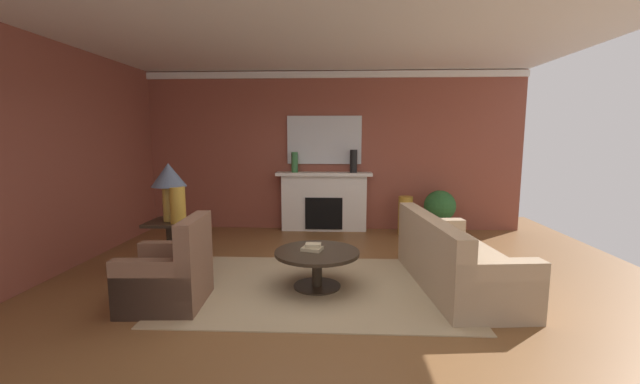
# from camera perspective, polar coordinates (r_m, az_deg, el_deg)

# --- Properties ---
(ground_plane) EXTENTS (8.81, 8.81, 0.00)m
(ground_plane) POSITION_cam_1_polar(r_m,az_deg,el_deg) (4.87, -0.43, -13.54)
(ground_plane) COLOR brown
(wall_fireplace) EXTENTS (7.38, 0.12, 3.00)m
(wall_fireplace) POSITION_cam_1_polar(r_m,az_deg,el_deg) (7.68, 0.83, 5.84)
(wall_fireplace) COLOR brown
(wall_fireplace) RESTS_ON ground_plane
(wall_window) EXTENTS (0.12, 6.78, 3.00)m
(wall_window) POSITION_cam_1_polar(r_m,az_deg,el_deg) (6.08, -34.84, 3.87)
(wall_window) COLOR brown
(wall_window) RESTS_ON ground_plane
(ceiling_panel) EXTENTS (7.38, 6.78, 0.06)m
(ceiling_panel) POSITION_cam_1_polar(r_m,az_deg,el_deg) (4.99, -0.27, 22.44)
(ceiling_panel) COLOR white
(crown_moulding) EXTENTS (7.38, 0.08, 0.12)m
(crown_moulding) POSITION_cam_1_polar(r_m,az_deg,el_deg) (7.68, 0.83, 16.47)
(crown_moulding) COLOR white
(area_rug) EXTENTS (3.35, 2.24, 0.01)m
(area_rug) POSITION_cam_1_polar(r_m,az_deg,el_deg) (4.86, -0.43, -13.49)
(area_rug) COLOR tan
(area_rug) RESTS_ON ground_plane
(fireplace) EXTENTS (1.80, 0.35, 1.12)m
(fireplace) POSITION_cam_1_polar(r_m,az_deg,el_deg) (7.57, 0.58, -1.57)
(fireplace) COLOR white
(fireplace) RESTS_ON ground_plane
(mantel_mirror) EXTENTS (1.40, 0.04, 0.90)m
(mantel_mirror) POSITION_cam_1_polar(r_m,az_deg,el_deg) (7.59, 0.62, 7.46)
(mantel_mirror) COLOR silver
(sofa) EXTENTS (1.10, 2.18, 0.85)m
(sofa) POSITION_cam_1_polar(r_m,az_deg,el_deg) (5.06, 18.61, -9.54)
(sofa) COLOR tan
(sofa) RESTS_ON ground_plane
(armchair_near_window) EXTENTS (0.84, 0.84, 0.95)m
(armchair_near_window) POSITION_cam_1_polar(r_m,az_deg,el_deg) (4.60, -20.75, -11.32)
(armchair_near_window) COLOR brown
(armchair_near_window) RESTS_ON ground_plane
(coffee_table) EXTENTS (1.00, 1.00, 0.45)m
(coffee_table) POSITION_cam_1_polar(r_m,az_deg,el_deg) (4.75, -0.43, -9.79)
(coffee_table) COLOR #2D2319
(coffee_table) RESTS_ON ground_plane
(side_table) EXTENTS (0.56, 0.56, 0.70)m
(side_table) POSITION_cam_1_polar(r_m,az_deg,el_deg) (5.59, -20.43, -6.89)
(side_table) COLOR #2D2319
(side_table) RESTS_ON ground_plane
(table_lamp) EXTENTS (0.44, 0.44, 0.75)m
(table_lamp) POSITION_cam_1_polar(r_m,az_deg,el_deg) (5.45, -20.85, 1.54)
(table_lamp) COLOR #B28E38
(table_lamp) RESTS_ON side_table
(vase_tall_corner) EXTENTS (0.26, 0.26, 0.71)m
(vase_tall_corner) POSITION_cam_1_polar(r_m,az_deg,el_deg) (7.41, 12.12, -3.35)
(vase_tall_corner) COLOR #B7892D
(vase_tall_corner) RESTS_ON ground_plane
(vase_mantel_right) EXTENTS (0.14, 0.14, 0.43)m
(vase_mantel_right) POSITION_cam_1_polar(r_m,az_deg,el_deg) (7.43, 4.82, 4.42)
(vase_mantel_right) COLOR black
(vase_mantel_right) RESTS_ON fireplace
(vase_on_side_table) EXTENTS (0.19, 0.19, 0.46)m
(vase_on_side_table) POSITION_cam_1_polar(r_m,az_deg,el_deg) (5.32, -19.72, -1.76)
(vase_on_side_table) COLOR #B7892D
(vase_on_side_table) RESTS_ON side_table
(vase_mantel_left) EXTENTS (0.12, 0.12, 0.38)m
(vase_mantel_left) POSITION_cam_1_polar(r_m,az_deg,el_deg) (7.48, -3.66, 4.27)
(vase_mantel_left) COLOR #33703D
(vase_mantel_left) RESTS_ON fireplace
(book_red_cover) EXTENTS (0.27, 0.24, 0.04)m
(book_red_cover) POSITION_cam_1_polar(r_m,az_deg,el_deg) (4.74, -1.14, -8.14)
(book_red_cover) COLOR tan
(book_red_cover) RESTS_ON coffee_table
(book_art_folio) EXTENTS (0.19, 0.15, 0.04)m
(book_art_folio) POSITION_cam_1_polar(r_m,az_deg,el_deg) (4.74, -0.99, -7.64)
(book_art_folio) COLOR tan
(book_art_folio) RESTS_ON coffee_table
(potted_plant) EXTENTS (0.56, 0.56, 0.83)m
(potted_plant) POSITION_cam_1_polar(r_m,az_deg,el_deg) (7.45, 16.78, -2.38)
(potted_plant) COLOR #333333
(potted_plant) RESTS_ON ground_plane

